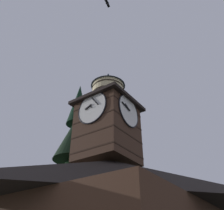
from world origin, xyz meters
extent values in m
pyramid|color=black|center=(1.30, -0.79, 5.87)|extent=(14.47, 12.30, 3.37)
cube|color=#422B1E|center=(0.83, -1.50, 9.87)|extent=(3.73, 3.73, 4.63)
cube|color=black|center=(0.83, -1.50, 8.11)|extent=(3.77, 3.77, 0.10)
cube|color=black|center=(0.83, -1.50, 9.27)|extent=(3.77, 3.77, 0.10)
cube|color=black|center=(0.83, -1.50, 10.43)|extent=(3.77, 3.77, 0.10)
cube|color=black|center=(0.83, -1.50, 11.58)|extent=(3.77, 3.77, 0.10)
cylinder|color=white|center=(0.83, 0.39, 11.22)|extent=(2.50, 0.10, 2.50)
torus|color=black|center=(0.83, 0.42, 11.22)|extent=(2.60, 0.10, 2.60)
cube|color=black|center=(1.11, 0.49, 11.36)|extent=(0.62, 0.04, 0.38)
cube|color=black|center=(1.33, 0.49, 11.34)|extent=(1.02, 0.04, 0.31)
sphere|color=black|center=(0.83, 0.50, 11.22)|extent=(0.10, 0.10, 0.10)
cylinder|color=white|center=(2.72, -1.50, 11.22)|extent=(0.10, 2.50, 2.50)
torus|color=black|center=(2.75, -1.50, 11.22)|extent=(0.10, 2.60, 2.60)
cube|color=black|center=(2.82, -1.79, 11.34)|extent=(0.04, 0.63, 0.34)
cube|color=black|center=(2.82, -1.19, 11.63)|extent=(0.04, 0.68, 0.87)
sphere|color=black|center=(2.83, -1.50, 11.22)|extent=(0.10, 0.10, 0.10)
cube|color=black|center=(0.83, -1.50, 12.31)|extent=(4.43, 4.43, 0.25)
cylinder|color=beige|center=(0.83, -1.50, 13.37)|extent=(2.60, 2.60, 1.87)
cylinder|color=#2D2319|center=(0.83, -1.50, 12.75)|extent=(2.66, 2.66, 0.10)
cylinder|color=#2D2319|center=(0.83, -1.50, 13.37)|extent=(2.66, 2.66, 0.10)
cylinder|color=#2D2319|center=(0.83, -1.50, 14.00)|extent=(2.66, 2.66, 0.10)
cone|color=#2D3847|center=(0.83, -1.50, 14.89)|extent=(2.90, 2.90, 1.17)
sphere|color=#384251|center=(0.83, -1.50, 15.58)|extent=(0.16, 0.16, 0.16)
cone|color=black|center=(-1.38, -6.91, 8.26)|extent=(5.59, 5.59, 4.70)
cone|color=black|center=(-1.38, -6.91, 11.88)|extent=(3.89, 3.89, 4.58)
cone|color=black|center=(-1.38, -6.91, 15.67)|extent=(2.20, 2.20, 4.81)
cone|color=#133317|center=(-5.69, -6.65, 6.72)|extent=(5.88, 5.88, 4.39)
cone|color=black|center=(-5.69, -6.65, 8.81)|extent=(4.64, 4.64, 3.57)
cone|color=black|center=(-5.69, -6.65, 11.65)|extent=(3.40, 3.40, 4.25)
cone|color=black|center=(-5.69, -6.65, 13.62)|extent=(2.15, 2.15, 3.20)
ellipsoid|color=black|center=(5.01, 1.43, 18.30)|extent=(0.21, 0.29, 0.15)
cube|color=black|center=(5.18, 1.48, 18.30)|extent=(0.39, 0.27, 0.09)
cube|color=black|center=(4.83, 1.39, 18.30)|extent=(0.39, 0.27, 0.09)
camera|label=1|loc=(13.98, 8.25, 2.01)|focal=38.92mm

